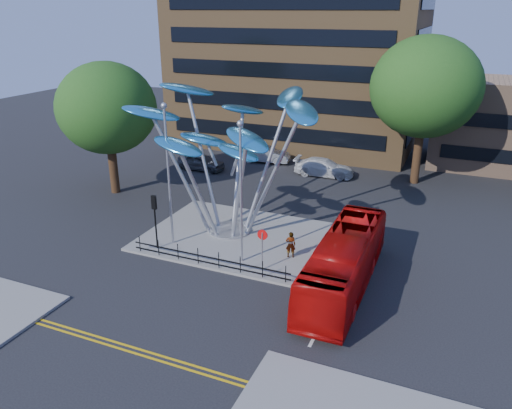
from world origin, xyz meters
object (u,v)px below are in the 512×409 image
at_px(tree_right, 425,87).
at_px(parked_car_right, 324,167).
at_px(traffic_light_island, 155,211).
at_px(pedestrian, 291,245).
at_px(street_lamp_left, 168,163).
at_px(no_entry_sign_island, 262,243).
at_px(tree_left, 107,108).
at_px(parked_car_mid, 265,154).
at_px(parked_car_left, 201,162).
at_px(street_lamp_right, 241,181).
at_px(leaf_sculpture, 228,131).
at_px(red_bus, 344,262).

bearing_deg(tree_right, parked_car_right, -171.06).
distance_m(traffic_light_island, pedestrian, 8.39).
height_order(street_lamp_left, no_entry_sign_island, street_lamp_left).
bearing_deg(tree_left, street_lamp_left, -34.38).
height_order(pedestrian, parked_car_mid, pedestrian).
xyz_separation_m(pedestrian, parked_car_left, (-13.49, 13.42, -0.21)).
bearing_deg(traffic_light_island, tree_right, 56.31).
relative_size(street_lamp_right, parked_car_mid, 1.73).
bearing_deg(tree_left, leaf_sculpture, -15.55).
bearing_deg(parked_car_right, tree_left, 123.84).
bearing_deg(red_bus, tree_right, 85.34).
relative_size(leaf_sculpture, parked_car_right, 2.42).
relative_size(tree_right, traffic_light_island, 3.54).
height_order(tree_left, red_bus, tree_left).
height_order(no_entry_sign_island, parked_car_left, no_entry_sign_island).
relative_size(leaf_sculpture, street_lamp_right, 1.53).
bearing_deg(parked_car_right, traffic_light_island, 160.59).
relative_size(traffic_light_island, parked_car_mid, 0.71).
bearing_deg(tree_left, parked_car_right, 36.96).
relative_size(tree_right, parked_car_mid, 2.52).
height_order(street_lamp_right, traffic_light_island, street_lamp_right).
height_order(pedestrian, parked_car_left, pedestrian).
height_order(tree_right, leaf_sculpture, tree_right).
height_order(street_lamp_right, red_bus, street_lamp_right).
bearing_deg(no_entry_sign_island, red_bus, 1.56).
bearing_deg(pedestrian, red_bus, 133.23).
distance_m(leaf_sculpture, no_entry_sign_island, 7.71).
relative_size(tree_right, leaf_sculpture, 0.95).
distance_m(street_lamp_right, pedestrian, 5.06).
relative_size(tree_right, no_entry_sign_island, 4.94).
distance_m(no_entry_sign_island, parked_car_right, 18.38).
bearing_deg(tree_right, no_entry_sign_island, -107.12).
xyz_separation_m(street_lamp_right, traffic_light_island, (-5.50, -0.50, -2.48)).
bearing_deg(no_entry_sign_island, parked_car_mid, 111.81).
xyz_separation_m(leaf_sculpture, street_lamp_left, (-2.43, -3.18, -1.52)).
xyz_separation_m(leaf_sculpture, parked_car_mid, (-3.97, 15.92, -6.08)).
distance_m(street_lamp_left, parked_car_mid, 19.70).
bearing_deg(leaf_sculpture, tree_left, 164.45).
bearing_deg(parked_car_mid, tree_left, 139.53).
bearing_deg(parked_car_left, parked_car_right, -74.35).
relative_size(tree_left, street_lamp_left, 1.17).
bearing_deg(leaf_sculpture, parked_car_mid, 104.00).
xyz_separation_m(street_lamp_left, parked_car_right, (4.85, 17.30, -4.59)).
height_order(no_entry_sign_island, parked_car_mid, no_entry_sign_island).
height_order(tree_left, traffic_light_island, tree_left).
xyz_separation_m(tree_right, no_entry_sign_island, (-6.00, -19.48, -6.22)).
bearing_deg(red_bus, pedestrian, 151.48).
relative_size(tree_right, parked_car_right, 2.31).
xyz_separation_m(leaf_sculpture, parked_car_left, (-8.47, 11.32, -6.12)).
height_order(tree_right, parked_car_mid, tree_right).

